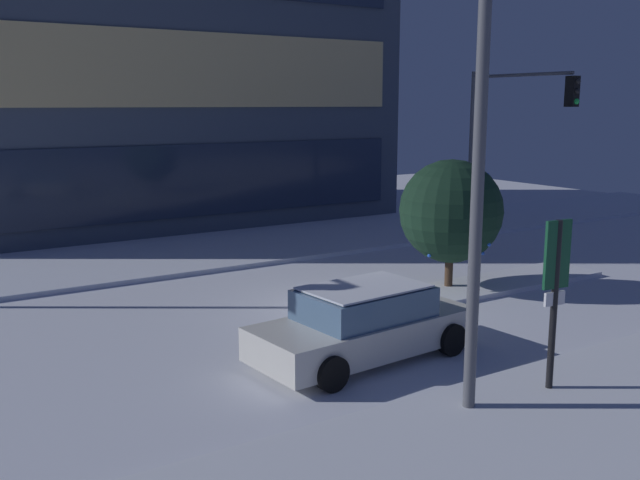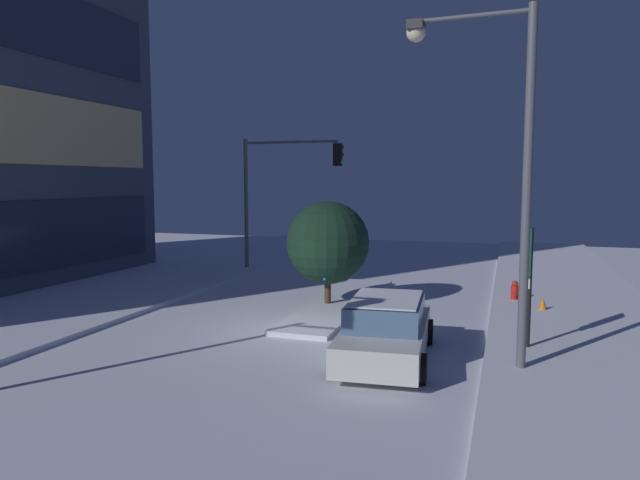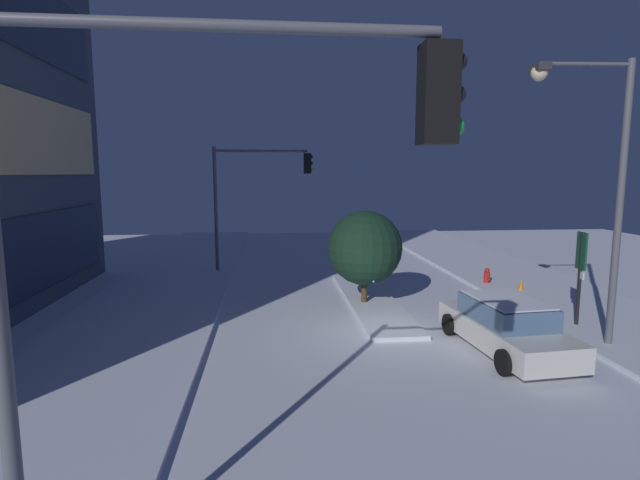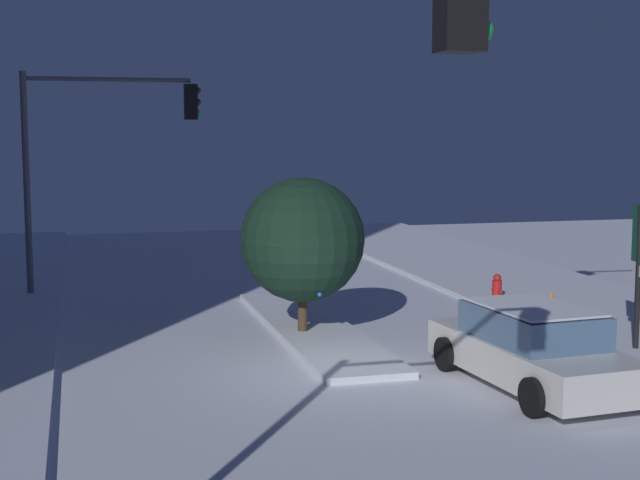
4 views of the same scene
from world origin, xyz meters
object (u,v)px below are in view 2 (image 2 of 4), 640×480
Objects in this scene: car_near at (386,330)px; fire_hydrant at (515,292)px; street_lamp_arched at (493,139)px; construction_cone at (543,305)px; traffic_light_corner_far_right at (284,178)px; decorated_tree_median at (328,243)px; parking_info_sign at (530,273)px.

car_near is 6.15× the size of fire_hydrant.
construction_cone is (6.32, -1.51, -4.88)m from street_lamp_arched.
traffic_light_corner_far_right is 1.73× the size of decorated_tree_median.
parking_info_sign is (-6.01, -0.25, 1.61)m from fire_hydrant.
car_near is at bearing 158.68° from fire_hydrant.
parking_info_sign is at bearing -114.58° from street_lamp_arched.
street_lamp_arched reaches higher than traffic_light_corner_far_right.
parking_info_sign is (1.66, -3.24, 1.28)m from car_near.
street_lamp_arched is at bearing 166.60° from construction_cone.
fire_hydrant is at bearing -66.49° from decorated_tree_median.
parking_info_sign is at bearing -177.61° from fire_hydrant.
fire_hydrant is (7.67, -2.99, -0.33)m from car_near.
traffic_light_corner_far_right is 15.20m from street_lamp_arched.
decorated_tree_median is (5.09, 5.36, -2.96)m from street_lamp_arched.
traffic_light_corner_far_right reaches higher than fire_hydrant.
construction_cone is (4.62, -0.60, -1.72)m from parking_info_sign.
street_lamp_arched is 3.71m from parking_info_sign.
decorated_tree_median is at bearing 113.51° from fire_hydrant.
car_near is at bearing 148.53° from construction_cone.
traffic_light_corner_far_right is at bearing -47.28° from street_lamp_arched.
fire_hydrant is 0.22× the size of decorated_tree_median.
traffic_light_corner_far_right reaches higher than parking_info_sign.
traffic_light_corner_far_right is 8.20m from decorated_tree_median.
street_lamp_arched reaches higher than construction_cone.
car_near is 1.57× the size of parking_info_sign.
street_lamp_arched is at bearing -133.52° from decorated_tree_median.
traffic_light_corner_far_right is at bearing 27.08° from car_near.
traffic_light_corner_far_right is 7.83× the size of fire_hydrant.
parking_info_sign reaches higher than car_near.
construction_cone is at bearing -36.11° from car_near.
traffic_light_corner_far_right is at bearing -38.53° from parking_info_sign.
decorated_tree_median is at bearing 26.32° from car_near.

